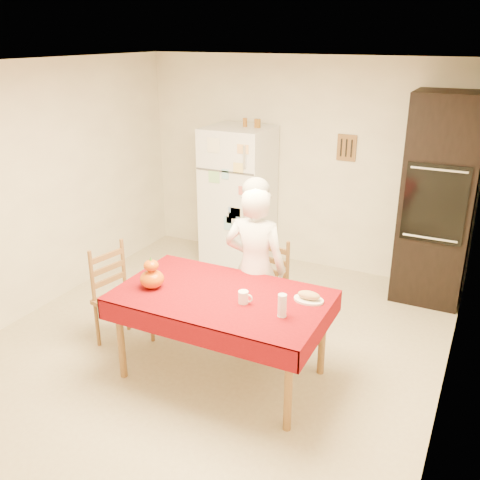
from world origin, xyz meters
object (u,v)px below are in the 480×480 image
Objects in this scene: pumpkin_lower at (152,279)px; bread_plate at (309,300)px; refrigerator at (238,197)px; dining_table at (222,302)px; chair_far at (265,284)px; chair_left at (117,292)px; coffee_mug at (243,297)px; oven_cabinet at (438,201)px; wine_glass at (282,305)px; seated_woman at (255,269)px.

bread_plate is (1.24, 0.34, -0.07)m from pumpkin_lower.
pumpkin_lower is at bearing -80.94° from refrigerator.
chair_far is (0.03, 0.80, -0.18)m from dining_table.
refrigerator is 1.00× the size of dining_table.
chair_left reaches higher than coffee_mug.
oven_cabinet is at bearing 51.70° from pumpkin_lower.
wine_glass is (0.35, -0.06, 0.04)m from coffee_mug.
chair_left is 5.40× the size of wine_glass.
refrigerator is at bearing 113.09° from dining_table.
chair_far is at bearing 120.41° from wine_glass.
chair_far reaches higher than wine_glass.
bread_plate is (0.44, 0.26, -0.04)m from coffee_mug.
pumpkin_lower is at bearing -128.30° from oven_cabinet.
pumpkin_lower is (-0.60, -0.94, 0.33)m from chair_far.
chair_far is at bearing 87.76° from dining_table.
bread_plate is (1.77, 0.15, 0.26)m from chair_left.
bread_plate is at bearing 143.84° from seated_woman.
refrigerator is 1.79× the size of chair_far.
refrigerator is 0.77× the size of oven_cabinet.
chair_left reaches higher than pumpkin_lower.
refrigerator is 2.29m from oven_cabinet.
pumpkin_lower is 1.14m from wine_glass.
refrigerator is 2.56m from coffee_mug.
chair_left is 3.96× the size of bread_plate.
oven_cabinet is at bearing 59.66° from dining_table.
chair_left is at bearing 17.32° from seated_woman.
chair_left is at bearing 160.44° from pumpkin_lower.
chair_far is 1.11m from wine_glass.
chair_far is at bearing -94.40° from seated_woman.
wine_glass is (1.51, -2.34, -0.00)m from refrigerator.
chair_left is (-0.16, -2.17, -0.34)m from refrigerator.
dining_table is at bearing -66.91° from refrigerator.
seated_woman reaches higher than chair_far.
oven_cabinet reaches higher than pumpkin_lower.
refrigerator is at bearing -65.75° from seated_woman.
seated_woman is 0.72m from bread_plate.
oven_cabinet is 10.98× the size of pumpkin_lower.
dining_table is (-1.33, -2.27, -0.41)m from oven_cabinet.
wine_glass is 0.34m from bread_plate.
bread_plate is (0.62, -0.36, 0.00)m from seated_woman.
oven_cabinet is 2.20m from bread_plate.
bread_plate is at bearing 29.91° from coffee_mug.
coffee_mug is (-1.11, -2.33, -0.29)m from oven_cabinet.
seated_woman is at bearing -59.32° from refrigerator.
bread_plate is (-0.67, -2.07, -0.33)m from oven_cabinet.
oven_cabinet is at bearing -36.19° from chair_left.
pumpkin_lower is at bearing -173.98° from coffee_mug.
refrigerator is 1.94m from seated_woman.
oven_cabinet is 2.17m from seated_woman.
wine_glass reaches higher than coffee_mug.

